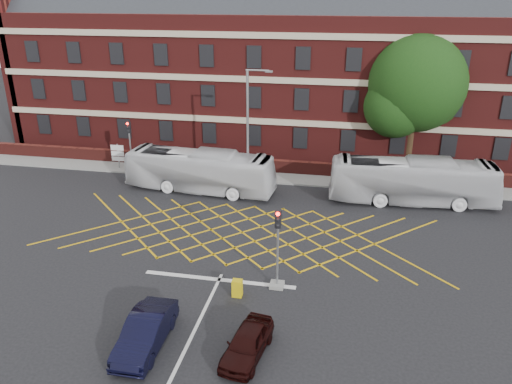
% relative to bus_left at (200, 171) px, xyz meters
% --- Properties ---
extents(ground, '(120.00, 120.00, 0.00)m').
position_rel_bus_left_xyz_m(ground, '(4.54, -8.16, -1.55)').
color(ground, black).
rests_on(ground, ground).
extents(victorian_building, '(51.00, 12.17, 20.40)m').
position_rel_bus_left_xyz_m(victorian_building, '(4.78, 13.84, 6.29)').
color(victorian_building, '#541615').
rests_on(victorian_building, ground).
extents(boundary_wall, '(56.00, 0.50, 1.10)m').
position_rel_bus_left_xyz_m(boundary_wall, '(4.54, 4.84, -1.00)').
color(boundary_wall, '#511915').
rests_on(boundary_wall, ground).
extents(far_pavement, '(60.00, 3.00, 0.12)m').
position_rel_bus_left_xyz_m(far_pavement, '(4.54, 3.84, -1.49)').
color(far_pavement, slate).
rests_on(far_pavement, ground).
extents(box_junction_hatching, '(8.22, 8.22, 0.02)m').
position_rel_bus_left_xyz_m(box_junction_hatching, '(4.54, -6.16, -1.54)').
color(box_junction_hatching, '#CC990C').
rests_on(box_junction_hatching, ground).
extents(stop_line, '(8.00, 0.30, 0.02)m').
position_rel_bus_left_xyz_m(stop_line, '(4.54, -11.66, -1.54)').
color(stop_line, silver).
rests_on(stop_line, ground).
extents(centre_line, '(0.15, 14.00, 0.02)m').
position_rel_bus_left_xyz_m(centre_line, '(4.54, -18.16, -1.54)').
color(centre_line, silver).
rests_on(centre_line, ground).
extents(bus_left, '(11.28, 3.57, 3.09)m').
position_rel_bus_left_xyz_m(bus_left, '(0.00, 0.00, 0.00)').
color(bus_left, silver).
rests_on(bus_left, ground).
extents(bus_right, '(11.55, 3.32, 3.18)m').
position_rel_bus_left_xyz_m(bus_right, '(15.16, 0.70, 0.04)').
color(bus_right, silver).
rests_on(bus_right, ground).
extents(car_navy, '(1.54, 4.30, 1.41)m').
position_rel_bus_left_xyz_m(car_navy, '(2.86, -17.23, -0.84)').
color(car_navy, black).
rests_on(car_navy, ground).
extents(car_maroon, '(1.96, 3.73, 1.21)m').
position_rel_bus_left_xyz_m(car_maroon, '(7.15, -16.97, -0.94)').
color(car_maroon, black).
rests_on(car_maroon, ground).
extents(deciduous_tree, '(7.84, 7.69, 10.88)m').
position_rel_bus_left_xyz_m(deciduous_tree, '(15.48, 8.20, 4.96)').
color(deciduous_tree, black).
rests_on(deciduous_tree, ground).
extents(traffic_light_near, '(0.70, 0.70, 4.27)m').
position_rel_bus_left_xyz_m(traffic_light_near, '(7.58, -11.72, 0.22)').
color(traffic_light_near, slate).
rests_on(traffic_light_near, ground).
extents(traffic_light_far, '(0.70, 0.70, 4.27)m').
position_rel_bus_left_xyz_m(traffic_light_far, '(-6.61, 2.72, 0.22)').
color(traffic_light_far, slate).
rests_on(traffic_light_far, ground).
extents(street_lamp, '(2.25, 1.00, 8.88)m').
position_rel_bus_left_xyz_m(street_lamp, '(3.52, 0.79, 1.51)').
color(street_lamp, slate).
rests_on(street_lamp, ground).
extents(direction_signs, '(1.10, 0.16, 2.20)m').
position_rel_bus_left_xyz_m(direction_signs, '(-7.98, 3.12, -0.17)').
color(direction_signs, gray).
rests_on(direction_signs, ground).
extents(utility_cabinet, '(0.49, 0.39, 0.89)m').
position_rel_bus_left_xyz_m(utility_cabinet, '(5.79, -12.90, -1.10)').
color(utility_cabinet, '#C5A90B').
rests_on(utility_cabinet, ground).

